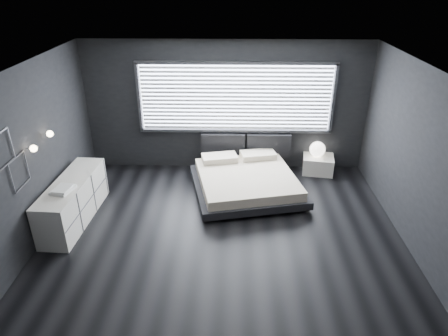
{
  "coord_description": "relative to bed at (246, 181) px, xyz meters",
  "views": [
    {
      "loc": [
        0.15,
        -5.43,
        4.06
      ],
      "look_at": [
        0.0,
        0.85,
        0.9
      ],
      "focal_mm": 32.0,
      "sensor_mm": 36.0,
      "label": 1
    }
  ],
  "objects": [
    {
      "name": "wall_art_upper",
      "position": [
        -3.4,
        -2.14,
        1.6
      ],
      "size": [
        0.01,
        0.48,
        0.48
      ],
      "color": "#47474C",
      "rests_on": "ground"
    },
    {
      "name": "sconce_near",
      "position": [
        -3.31,
        -1.54,
        1.35
      ],
      "size": [
        0.18,
        0.11,
        0.11
      ],
      "color": "silver",
      "rests_on": "ground"
    },
    {
      "name": "window",
      "position": [
        -0.23,
        1.11,
        1.36
      ],
      "size": [
        4.14,
        0.09,
        1.52
      ],
      "color": "white",
      "rests_on": "ground"
    },
    {
      "name": "bed",
      "position": [
        0.0,
        0.0,
        0.0
      ],
      "size": [
        2.42,
        2.34,
        0.53
      ],
      "color": "black",
      "rests_on": "ground"
    },
    {
      "name": "room",
      "position": [
        -0.43,
        -1.59,
        1.15
      ],
      "size": [
        6.04,
        6.0,
        2.8
      ],
      "color": "black",
      "rests_on": "ground"
    },
    {
      "name": "book_stack",
      "position": [
        -3.06,
        -1.39,
        0.56
      ],
      "size": [
        0.36,
        0.43,
        0.08
      ],
      "color": "white",
      "rests_on": "dresser"
    },
    {
      "name": "wall_art_lower",
      "position": [
        -3.4,
        -1.89,
        1.13
      ],
      "size": [
        0.01,
        0.48,
        0.48
      ],
      "color": "#47474C",
      "rests_on": "ground"
    },
    {
      "name": "dresser",
      "position": [
        -3.07,
        -1.06,
        0.14
      ],
      "size": [
        0.64,
        1.95,
        0.77
      ],
      "color": "silver",
      "rests_on": "ground"
    },
    {
      "name": "orb_lamp",
      "position": [
        1.55,
        0.92,
        0.3
      ],
      "size": [
        0.34,
        0.34,
        0.34
      ],
      "primitive_type": "sphere",
      "color": "white",
      "rests_on": "nightstand"
    },
    {
      "name": "nightstand",
      "position": [
        1.6,
        0.91,
        -0.06
      ],
      "size": [
        0.72,
        0.63,
        0.38
      ],
      "primitive_type": "cube",
      "rotation": [
        0.0,
        0.0,
        -0.15
      ],
      "color": "silver",
      "rests_on": "ground"
    },
    {
      "name": "headboard",
      "position": [
        0.01,
        1.05,
        0.32
      ],
      "size": [
        1.96,
        0.16,
        0.52
      ],
      "color": "black",
      "rests_on": "ground"
    },
    {
      "name": "sconce_far",
      "position": [
        -3.31,
        -0.94,
        1.35
      ],
      "size": [
        0.18,
        0.11,
        0.11
      ],
      "color": "silver",
      "rests_on": "ground"
    }
  ]
}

